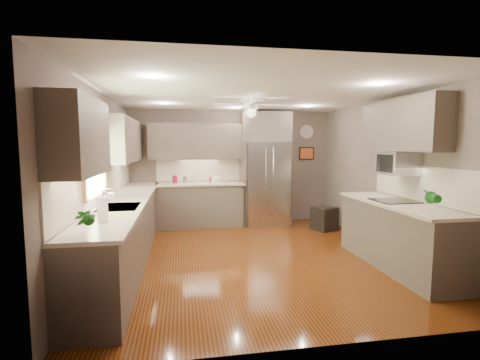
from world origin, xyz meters
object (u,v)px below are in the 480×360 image
object	(u,v)px
canister_b	(185,180)
refrigerator	(266,171)
canister_a	(175,179)
microwave	(397,163)
potted_plant_left	(85,218)
canister_d	(211,180)
paper_towel	(103,209)
bowl	(216,181)
soap_bottle	(112,196)
potted_plant_right	(432,197)
stool	(324,218)
canister_c	(196,179)

from	to	relation	value
canister_b	refrigerator	bearing A→B (deg)	-2.76
canister_a	microwave	distance (m)	4.32
potted_plant_left	refrigerator	world-z (taller)	refrigerator
canister_d	paper_towel	world-z (taller)	paper_towel
bowl	soap_bottle	bearing A→B (deg)	-125.54
canister_a	soap_bottle	world-z (taller)	soap_bottle
soap_bottle	potted_plant_left	bearing A→B (deg)	-86.43
canister_b	potted_plant_left	world-z (taller)	potted_plant_left
canister_b	soap_bottle	distance (m)	2.66
potted_plant_right	canister_b	bearing A→B (deg)	128.56
microwave	canister_b	bearing A→B (deg)	137.74
stool	potted_plant_right	bearing A→B (deg)	-87.53
soap_bottle	potted_plant_left	distance (m)	1.80
soap_bottle	stool	xyz separation A→B (m)	(3.85, 1.65, -0.81)
soap_bottle	microwave	bearing A→B (deg)	-4.79
canister_c	potted_plant_right	bearing A→B (deg)	-53.63
canister_d	bowl	xyz separation A→B (m)	(0.10, -0.08, -0.03)
potted_plant_right	stool	bearing A→B (deg)	92.47
microwave	paper_towel	bearing A→B (deg)	-167.60
canister_b	canister_c	size ratio (longest dim) A/B	0.76
refrigerator	paper_towel	xyz separation A→B (m)	(-2.64, -3.58, -0.11)
canister_a	canister_c	xyz separation A→B (m)	(0.44, 0.01, 0.01)
canister_b	soap_bottle	xyz separation A→B (m)	(-1.03, -2.45, 0.04)
canister_a	microwave	xyz separation A→B (m)	(3.28, -2.78, 0.46)
refrigerator	stool	xyz separation A→B (m)	(1.08, -0.71, -0.95)
canister_b	potted_plant_right	world-z (taller)	potted_plant_right
canister_c	soap_bottle	size ratio (longest dim) A/B	0.92
canister_c	bowl	world-z (taller)	canister_c
canister_a	potted_plant_right	xyz separation A→B (m)	(3.15, -3.68, 0.09)
canister_d	refrigerator	bearing A→B (deg)	-4.20
canister_d	potted_plant_left	distance (m)	4.50
potted_plant_right	paper_towel	xyz separation A→B (m)	(-3.84, 0.03, -0.03)
canister_c	refrigerator	size ratio (longest dim) A/B	0.08
canister_c	stool	xyz separation A→B (m)	(2.59, -0.78, -0.79)
canister_b	soap_bottle	bearing A→B (deg)	-112.80
bowl	stool	world-z (taller)	bowl
canister_a	canister_b	xyz separation A→B (m)	(0.21, 0.02, -0.01)
canister_b	potted_plant_left	size ratio (longest dim) A/B	0.45
potted_plant_right	canister_c	bearing A→B (deg)	126.37
microwave	stool	bearing A→B (deg)	97.15
microwave	stool	world-z (taller)	microwave
stool	canister_b	bearing A→B (deg)	164.24
soap_bottle	paper_towel	distance (m)	1.22
soap_bottle	refrigerator	xyz separation A→B (m)	(2.78, 2.36, 0.14)
potted_plant_left	refrigerator	size ratio (longest dim) A/B	0.13
potted_plant_left	microwave	world-z (taller)	microwave
soap_bottle	potted_plant_left	size ratio (longest dim) A/B	0.64
potted_plant_left	microwave	xyz separation A→B (m)	(3.99, 1.45, 0.37)
canister_c	soap_bottle	bearing A→B (deg)	-117.39
potted_plant_right	bowl	size ratio (longest dim) A/B	1.52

